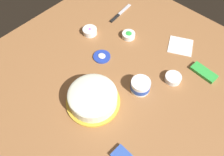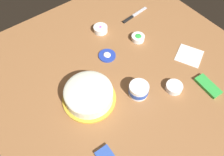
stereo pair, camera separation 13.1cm
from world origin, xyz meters
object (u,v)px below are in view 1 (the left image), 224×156
sprinkle_bowl_green (129,35)px  sprinkle_bowl_rainbow (90,31)px  frosting_tub_lid (102,57)px  sprinkle_bowl_yellow (173,78)px  paper_napkin (181,46)px  frosting_tub (140,86)px  candy_box_upper (204,72)px  frosted_cake (93,98)px  spreading_knife (119,15)px

sprinkle_bowl_green → sprinkle_bowl_rainbow: 0.26m
frosting_tub_lid → sprinkle_bowl_rainbow: bearing=154.4°
sprinkle_bowl_green → sprinkle_bowl_yellow: sprinkle_bowl_green is taller
sprinkle_bowl_rainbow → paper_napkin: (0.51, 0.31, -0.02)m
frosting_tub → candy_box_upper: 0.40m
frosted_cake → sprinkle_bowl_green: 0.54m
candy_box_upper → sprinkle_bowl_green: bearing=-167.4°
frosting_tub_lid → frosting_tub: bearing=-3.8°
sprinkle_bowl_yellow → paper_napkin: (-0.11, 0.26, -0.02)m
frosted_cake → sprinkle_bowl_yellow: (0.23, 0.42, -0.03)m
sprinkle_bowl_green → sprinkle_bowl_rainbow: sprinkle_bowl_rainbow is taller
frosted_cake → sprinkle_bowl_green: (-0.18, 0.51, -0.03)m
paper_napkin → frosting_tub: bearing=-88.3°
sprinkle_bowl_rainbow → frosting_tub_lid: bearing=-25.6°
frosting_tub → sprinkle_bowl_yellow: frosting_tub is taller
spreading_knife → sprinkle_bowl_yellow: bearing=-19.1°
sprinkle_bowl_rainbow → candy_box_upper: bearing=16.9°
frosted_cake → sprinkle_bowl_yellow: frosted_cake is taller
frosting_tub → sprinkle_bowl_green: size_ratio=1.28×
frosting_tub → paper_napkin: size_ratio=0.73×
sprinkle_bowl_yellow → sprinkle_bowl_rainbow: sprinkle_bowl_rainbow is taller
sprinkle_bowl_yellow → candy_box_upper: 0.20m
frosted_cake → frosting_tub: 0.27m
sprinkle_bowl_rainbow → paper_napkin: size_ratio=0.63×
spreading_knife → frosting_tub_lid: bearing=-63.4°
sprinkle_bowl_yellow → spreading_knife: bearing=160.9°
sprinkle_bowl_green → frosting_tub_lid: bearing=-92.0°
sprinkle_bowl_yellow → paper_napkin: sprinkle_bowl_yellow is taller
spreading_knife → paper_napkin: 0.49m
frosted_cake → candy_box_upper: (0.34, 0.58, -0.04)m
sprinkle_bowl_green → sprinkle_bowl_rainbow: size_ratio=0.91×
frosting_tub_lid → paper_napkin: frosting_tub_lid is taller
spreading_knife → sprinkle_bowl_yellow: sprinkle_bowl_yellow is taller
frosting_tub → frosting_tub_lid: size_ratio=1.03×
frosting_tub_lid → paper_napkin: bearing=53.2°
frosted_cake → candy_box_upper: bearing=59.6°
sprinkle_bowl_green → sprinkle_bowl_yellow: (0.41, -0.09, -0.00)m
frosted_cake → sprinkle_bowl_rainbow: bearing=137.7°
frosting_tub → spreading_knife: bearing=142.5°
frosting_tub_lid → sprinkle_bowl_green: (0.01, 0.25, 0.01)m
spreading_knife → sprinkle_bowl_yellow: size_ratio=2.52×
frosting_tub → spreading_knife: frosting_tub is taller
frosted_cake → paper_napkin: size_ratio=1.96×
frosted_cake → sprinkle_bowl_rainbow: size_ratio=3.12×
frosted_cake → frosting_tub_lid: (-0.19, 0.26, -0.04)m
frosted_cake → sprinkle_bowl_rainbow: 0.53m
candy_box_upper → paper_napkin: (-0.22, 0.09, -0.01)m
sprinkle_bowl_green → paper_napkin: size_ratio=0.57×
frosted_cake → frosting_tub_lid: 0.32m
sprinkle_bowl_green → paper_napkin: (0.30, 0.17, -0.02)m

